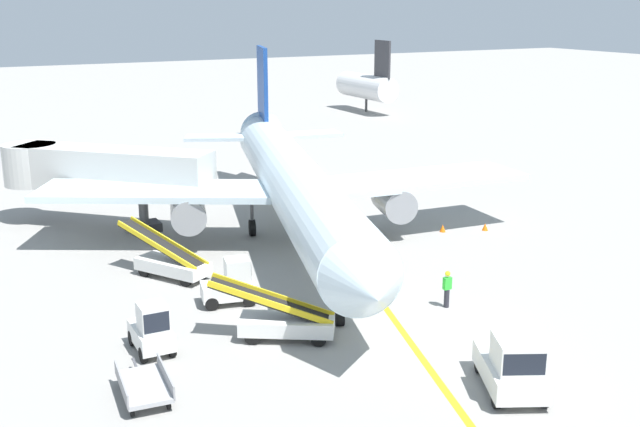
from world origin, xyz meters
TOP-DOWN VIEW (x-y plane):
  - ground_plane at (0.00, 0.00)m, footprint 300.00×300.00m
  - taxi_line_yellow at (-0.09, 5.00)m, footprint 23.09×76.77m
  - airliner at (0.06, 14.03)m, footprint 27.77×34.65m
  - jet_bridge at (-9.19, 22.15)m, footprint 10.97×10.60m
  - pushback_tug at (-0.82, -5.26)m, footprint 3.28×4.07m
  - baggage_tug_near_wing at (-11.02, 3.64)m, footprint 1.35×2.41m
  - baggage_tug_by_cargo_door at (-6.47, 6.87)m, footprint 2.62×1.78m
  - belt_loader_forward_hold at (-5.97, 2.42)m, footprint 4.92×3.67m
  - belt_loader_aft_hold at (-7.87, 11.49)m, footprint 3.66×4.92m
  - baggage_cart_loaded at (-12.26, 0.27)m, footprint 1.80×3.81m
  - ground_crew_marshaller at (-1.96, 4.23)m, footprint 0.36×0.24m
  - ground_crew_wing_walker at (1.83, 2.04)m, footprint 0.36×0.24m
  - safety_cone_nose_left at (-0.61, 4.19)m, footprint 0.36×0.36m
  - safety_cone_nose_right at (8.64, 11.54)m, footprint 0.36×0.36m
  - safety_cone_wingtip_left at (-7.19, 16.53)m, footprint 0.36×0.36m
  - safety_cone_wingtip_right at (11.06, 10.61)m, footprint 0.36×0.36m
  - safety_cone_tail_area at (4.32, 11.90)m, footprint 0.36×0.36m
  - distant_aircraft_far_left at (31.03, 57.47)m, footprint 3.00×10.10m

SIDE VIEW (x-z plane):
  - ground_plane at x=0.00m, z-range 0.00..0.00m
  - taxi_line_yellow at x=-0.09m, z-range 0.00..0.01m
  - safety_cone_nose_left at x=-0.61m, z-range 0.00..0.44m
  - safety_cone_nose_right at x=8.64m, z-range 0.00..0.44m
  - safety_cone_wingtip_left at x=-7.19m, z-range 0.00..0.44m
  - safety_cone_wingtip_right at x=11.06m, z-range 0.00..0.44m
  - safety_cone_tail_area at x=4.32m, z-range 0.00..0.44m
  - baggage_cart_loaded at x=-12.26m, z-range 0.00..0.94m
  - belt_loader_forward_hold at x=-5.97m, z-range -0.52..2.07m
  - belt_loader_aft_hold at x=-7.87m, z-range -0.52..2.07m
  - ground_crew_marshaller at x=-1.96m, z-range 0.06..1.76m
  - ground_crew_wing_walker at x=1.83m, z-range 0.06..1.76m
  - baggage_tug_near_wing at x=-11.02m, z-range -0.12..1.98m
  - baggage_tug_by_cargo_door at x=-6.47m, z-range -0.12..1.98m
  - pushback_tug at x=-0.82m, z-range -0.11..2.09m
  - distant_aircraft_far_left at x=31.03m, z-range -1.18..7.62m
  - airliner at x=0.06m, z-range -1.63..8.47m
  - jet_bridge at x=-9.19m, z-range 1.12..5.97m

